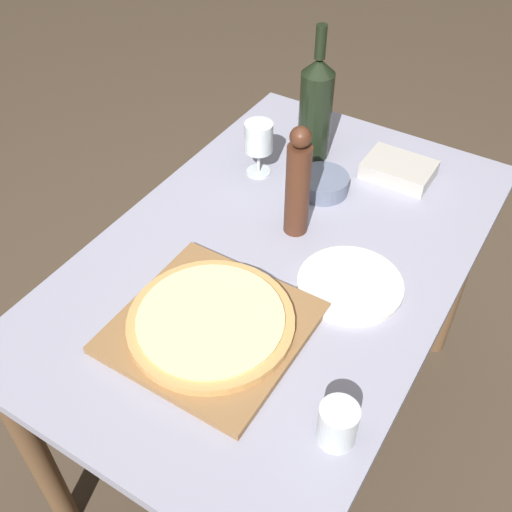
% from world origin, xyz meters
% --- Properties ---
extents(ground_plane, '(12.00, 12.00, 0.00)m').
position_xyz_m(ground_plane, '(0.00, 0.00, 0.00)').
color(ground_plane, '#4C3D2D').
extents(dining_table, '(0.80, 1.26, 0.76)m').
position_xyz_m(dining_table, '(0.00, 0.00, 0.65)').
color(dining_table, '#9393A8').
rests_on(dining_table, ground_plane).
extents(cutting_board, '(0.36, 0.36, 0.02)m').
position_xyz_m(cutting_board, '(-0.00, -0.28, 0.77)').
color(cutting_board, olive).
rests_on(cutting_board, dining_table).
extents(pizza, '(0.34, 0.34, 0.02)m').
position_xyz_m(pizza, '(-0.00, -0.28, 0.79)').
color(pizza, tan).
rests_on(pizza, cutting_board).
extents(wine_bottle, '(0.09, 0.09, 0.37)m').
position_xyz_m(wine_bottle, '(-0.12, 0.39, 0.91)').
color(wine_bottle, black).
rests_on(wine_bottle, dining_table).
extents(pepper_mill, '(0.06, 0.06, 0.29)m').
position_xyz_m(pepper_mill, '(-0.01, 0.09, 0.90)').
color(pepper_mill, '#4C2819').
rests_on(pepper_mill, dining_table).
extents(wine_glass, '(0.07, 0.07, 0.15)m').
position_xyz_m(wine_glass, '(-0.20, 0.24, 0.87)').
color(wine_glass, silver).
rests_on(wine_glass, dining_table).
extents(small_bowl, '(0.13, 0.13, 0.05)m').
position_xyz_m(small_bowl, '(-0.02, 0.26, 0.78)').
color(small_bowl, slate).
rests_on(small_bowl, dining_table).
extents(drinking_tumbler, '(0.07, 0.07, 0.09)m').
position_xyz_m(drinking_tumbler, '(0.32, -0.36, 0.80)').
color(drinking_tumbler, silver).
rests_on(drinking_tumbler, dining_table).
extents(dinner_plate, '(0.23, 0.23, 0.01)m').
position_xyz_m(dinner_plate, '(0.19, -0.02, 0.77)').
color(dinner_plate, silver).
rests_on(dinner_plate, dining_table).
extents(food_container, '(0.18, 0.13, 0.04)m').
position_xyz_m(food_container, '(0.12, 0.42, 0.78)').
color(food_container, '#BCB7AD').
rests_on(food_container, dining_table).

